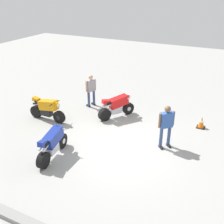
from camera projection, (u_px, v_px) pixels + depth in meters
name	position (u px, v px, depth m)	size (l,w,h in m)	color
ground_plane	(124.00, 147.00, 10.57)	(40.00, 40.00, 0.00)	#9E9E99
motorcycle_red_sportbike	(117.00, 106.00, 12.68)	(1.22, 1.74, 1.14)	black
motorcycle_orange_sportbike	(47.00, 109.00, 12.41)	(1.95, 0.70, 1.14)	black
motorcycle_blue_sportbike	(53.00, 143.00, 9.74)	(0.70, 1.96, 1.14)	black
person_in_blue_shirt	(166.00, 124.00, 10.16)	(0.56, 0.57, 1.78)	#384772
person_in_gray_shirt	(91.00, 88.00, 13.67)	(0.45, 0.65, 1.72)	#384772
traffic_cone	(201.00, 122.00, 11.88)	(0.36, 0.36, 0.53)	black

